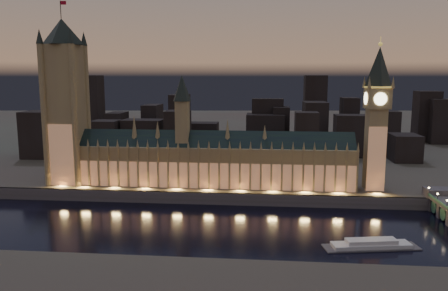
# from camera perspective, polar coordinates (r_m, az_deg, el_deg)

# --- Properties ---
(ground_plane) EXTENTS (2000.00, 2000.00, 0.00)m
(ground_plane) POSITION_cam_1_polar(r_m,az_deg,el_deg) (257.23, -2.29, -10.30)
(ground_plane) COLOR black
(ground_plane) RESTS_ON ground
(north_bank) EXTENTS (2000.00, 960.00, 8.00)m
(north_bank) POSITION_cam_1_polar(r_m,az_deg,el_deg) (765.58, 2.88, 2.90)
(north_bank) COLOR #51332E
(north_bank) RESTS_ON ground
(embankment_wall) EXTENTS (2000.00, 2.50, 8.00)m
(embankment_wall) POSITION_cam_1_polar(r_m,az_deg,el_deg) (294.81, -1.23, -6.95)
(embankment_wall) COLOR #464240
(embankment_wall) RESTS_ON ground
(palace_of_westminster) EXTENTS (202.00, 21.79, 78.00)m
(palace_of_westminster) POSITION_cam_1_polar(r_m,az_deg,el_deg) (310.38, -1.92, -1.90)
(palace_of_westminster) COLOR #927656
(palace_of_westminster) RESTS_ON north_bank
(victoria_tower) EXTENTS (31.68, 31.68, 129.14)m
(victoria_tower) POSITION_cam_1_polar(r_m,az_deg,el_deg) (334.74, -20.01, 6.27)
(victoria_tower) COLOR #927656
(victoria_tower) RESTS_ON north_bank
(elizabeth_tower) EXTENTS (18.00, 18.00, 103.12)m
(elizabeth_tower) POSITION_cam_1_polar(r_m,az_deg,el_deg) (312.35, 19.37, 4.89)
(elizabeth_tower) COLOR #927656
(elizabeth_tower) RESTS_ON north_bank
(river_boat) EXTENTS (49.03, 19.35, 4.50)m
(river_boat) POSITION_cam_1_polar(r_m,az_deg,el_deg) (236.10, 18.66, -12.19)
(river_boat) COLOR #464240
(river_boat) RESTS_ON ground
(city_backdrop) EXTENTS (474.04, 215.63, 78.47)m
(city_backdrop) POSITION_cam_1_polar(r_m,az_deg,el_deg) (490.81, 5.24, 2.62)
(city_backdrop) COLOR black
(city_backdrop) RESTS_ON north_bank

